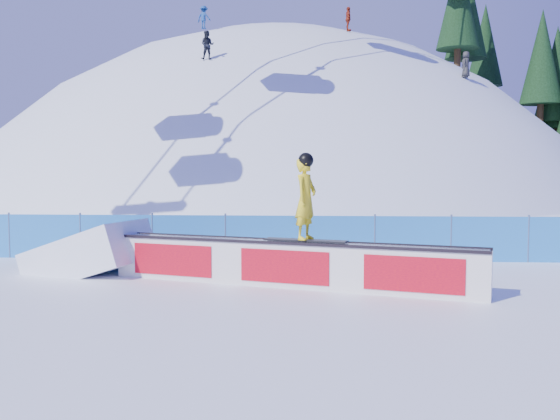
{
  "coord_description": "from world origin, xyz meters",
  "views": [
    {
      "loc": [
        3.48,
        -12.09,
        2.51
      ],
      "look_at": [
        2.56,
        3.14,
        1.45
      ],
      "focal_mm": 40.0,
      "sensor_mm": 36.0,
      "label": 1
    }
  ],
  "objects": [
    {
      "name": "snow_hill",
      "position": [
        0.0,
        42.0,
        -18.0
      ],
      "size": [
        64.0,
        64.0,
        64.0
      ],
      "color": "silver",
      "rests_on": "ground"
    },
    {
      "name": "snow_ramp",
      "position": [
        -1.96,
        2.33,
        0.0
      ],
      "size": [
        3.2,
        2.5,
        1.75
      ],
      "primitive_type": null,
      "rotation": [
        0.0,
        -0.31,
        -0.3
      ],
      "color": "white",
      "rests_on": "ground"
    },
    {
      "name": "ground",
      "position": [
        0.0,
        0.0,
        0.0
      ],
      "size": [
        160.0,
        160.0,
        0.0
      ],
      "primitive_type": "plane",
      "color": "white",
      "rests_on": "ground"
    },
    {
      "name": "safety_fence",
      "position": [
        0.0,
        4.5,
        0.6
      ],
      "size": [
        22.05,
        0.05,
        1.3
      ],
      "color": "blue",
      "rests_on": "ground"
    },
    {
      "name": "rail_box",
      "position": [
        2.87,
        0.84,
        0.48
      ],
      "size": [
        7.9,
        2.92,
        0.97
      ],
      "rotation": [
        0.0,
        0.0,
        -0.3
      ],
      "color": "silver",
      "rests_on": "ground"
    },
    {
      "name": "treeline",
      "position": [
        21.85,
        40.86,
        10.63
      ],
      "size": [
        20.26,
        12.46,
        20.65
      ],
      "color": "#342315",
      "rests_on": "ground"
    },
    {
      "name": "distant_skiers",
      "position": [
        1.49,
        30.08,
        11.35
      ],
      "size": [
        18.81,
        9.66,
        5.95
      ],
      "color": "black",
      "rests_on": "ground"
    },
    {
      "name": "snowboarder",
      "position": [
        3.23,
        0.73,
        1.87
      ],
      "size": [
        1.76,
        0.82,
        1.83
      ],
      "rotation": [
        0.0,
        0.0,
        1.12
      ],
      "color": "black",
      "rests_on": "rail_box"
    }
  ]
}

